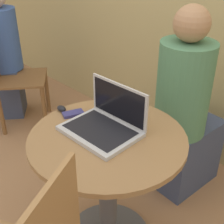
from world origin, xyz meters
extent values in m
cylinder|color=#4C4C51|center=(0.00, 0.00, 0.35)|extent=(0.09, 0.09, 0.66)
cylinder|color=olive|center=(0.00, 0.00, 0.69)|extent=(0.74, 0.74, 0.02)
cube|color=#B7B7BC|center=(-0.04, -0.01, 0.71)|extent=(0.35, 0.26, 0.02)
cube|color=black|center=(-0.04, -0.01, 0.72)|extent=(0.31, 0.21, 0.00)
cube|color=#B7B7BC|center=(-0.05, 0.12, 0.82)|extent=(0.34, 0.02, 0.19)
cube|color=black|center=(-0.05, 0.11, 0.82)|extent=(0.32, 0.01, 0.17)
cube|color=navy|center=(-0.26, 0.01, 0.71)|extent=(0.09, 0.12, 0.02)
ellipsoid|color=black|center=(-0.34, -0.01, 0.72)|extent=(0.06, 0.04, 0.03)
cube|color=#3D4766|center=(0.01, 0.70, 0.23)|extent=(0.32, 0.45, 0.46)
cylinder|color=#4C7F5B|center=(0.00, 0.60, 0.74)|extent=(0.31, 0.31, 0.55)
sphere|color=#A87A56|center=(0.00, 0.60, 1.11)|extent=(0.19, 0.19, 0.19)
cylinder|color=brown|center=(-1.17, 0.37, 0.21)|extent=(0.04, 0.04, 0.43)
cylinder|color=brown|center=(-1.45, 0.58, 0.21)|extent=(0.04, 0.04, 0.43)
cylinder|color=brown|center=(-1.38, 0.08, 0.21)|extent=(0.04, 0.04, 0.43)
cylinder|color=brown|center=(-1.67, 0.30, 0.21)|extent=(0.04, 0.04, 0.43)
cube|color=brown|center=(-1.42, 0.33, 0.43)|extent=(0.56, 0.56, 0.02)
cube|color=#3D4766|center=(-1.73, 0.25, 0.23)|extent=(0.47, 0.50, 0.45)
cylinder|color=#38569E|center=(-1.67, 0.33, 0.72)|extent=(0.29, 0.29, 0.52)
camera|label=1|loc=(0.86, -0.81, 1.52)|focal=50.00mm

